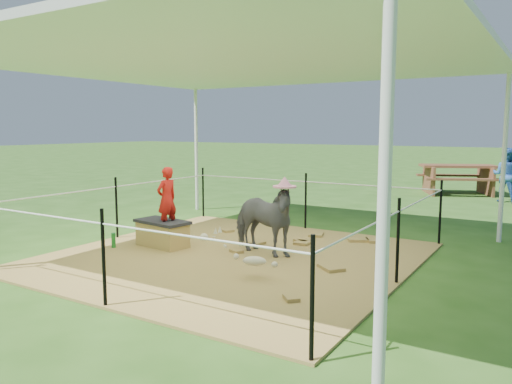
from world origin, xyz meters
The scene contains 13 objects.
ground centered at (0.00, 0.00, 0.00)m, with size 90.00×90.00×0.00m, color #2D5919.
hay_patch centered at (0.00, 0.00, 0.01)m, with size 4.60×4.60×0.03m, color brown.
canopy_tent centered at (0.00, 0.00, 2.69)m, with size 6.30×6.30×2.90m.
rope_fence centered at (0.00, 0.00, 0.64)m, with size 4.54×4.54×1.00m.
straw_bale centered at (-1.22, -0.07, 0.20)m, with size 0.78×0.39×0.35m, color #B88A43.
dark_cloth centered at (-1.22, -0.07, 0.40)m, with size 0.83×0.43×0.04m, color black.
woman centered at (-1.12, -0.07, 0.85)m, with size 0.34×0.22×0.94m, color red.
green_bottle centered at (-1.77, -0.52, 0.14)m, with size 0.06×0.06×0.22m, color #1A7925.
pony centered at (0.29, 0.27, 0.52)m, with size 0.53×1.17×0.99m, color #505055.
pink_hat centered at (0.29, 0.27, 1.09)m, with size 0.31×0.31×0.14m, color pink.
foal centered at (0.79, -0.71, 0.26)m, with size 0.83×0.46×0.46m, color beige, non-canonical shape.
picnic_table_near centered at (1.37, 8.74, 0.40)m, with size 1.90×1.38×0.79m, color #55341D.
distant_person centered at (2.64, 7.77, 0.65)m, with size 0.64×0.50×1.31m, color #3063B4.
Camera 1 is at (3.78, -5.52, 1.77)m, focal length 35.00 mm.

